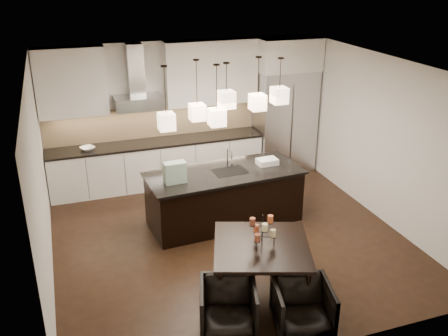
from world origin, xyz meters
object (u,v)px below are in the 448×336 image
object	(u,v)px
refrigerator	(284,121)
island_body	(224,198)
dining_table	(261,269)
armchair_right	(303,308)
armchair_left	(228,308)

from	to	relation	value
refrigerator	island_body	bearing A→B (deg)	-137.00
dining_table	armchair_right	size ratio (longest dim) A/B	1.76
island_body	refrigerator	bearing A→B (deg)	39.29
refrigerator	island_body	world-z (taller)	refrigerator
refrigerator	armchair_left	xyz separation A→B (m)	(-2.84, -4.47, -0.76)
island_body	armchair_left	world-z (taller)	island_body
dining_table	refrigerator	bearing A→B (deg)	80.15
dining_table	armchair_right	distance (m)	0.88
dining_table	armchair_left	world-z (taller)	dining_table
dining_table	armchair_right	xyz separation A→B (m)	(0.19, -0.86, -0.05)
island_body	dining_table	xyz separation A→B (m)	(-0.19, -2.06, -0.07)
armchair_left	armchair_right	distance (m)	0.90
refrigerator	armchair_left	distance (m)	5.35
armchair_left	armchair_right	size ratio (longest dim) A/B	1.00
armchair_left	armchair_right	bearing A→B (deg)	-2.60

